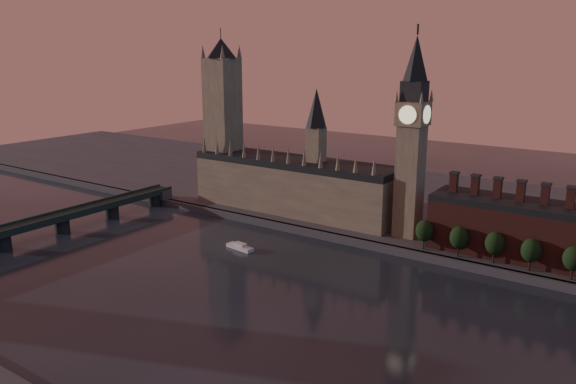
{
  "coord_description": "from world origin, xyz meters",
  "views": [
    {
      "loc": [
        117.9,
        -157.15,
        98.85
      ],
      "look_at": [
        -28.19,
        55.0,
        33.49
      ],
      "focal_mm": 35.0,
      "sensor_mm": 36.0,
      "label": 1
    }
  ],
  "objects_px": {
    "westminster_bridge": "(28,228)",
    "victoria_tower": "(223,114)",
    "river_boat": "(240,247)",
    "big_ben": "(412,136)"
  },
  "relations": [
    {
      "from": "westminster_bridge",
      "to": "river_boat",
      "type": "xyz_separation_m",
      "value": [
        99.03,
        54.69,
        -6.21
      ]
    },
    {
      "from": "westminster_bridge",
      "to": "river_boat",
      "type": "height_order",
      "value": "westminster_bridge"
    },
    {
      "from": "westminster_bridge",
      "to": "victoria_tower",
      "type": "bearing_deg",
      "value": 73.44
    },
    {
      "from": "victoria_tower",
      "to": "river_boat",
      "type": "distance_m",
      "value": 106.85
    },
    {
      "from": "victoria_tower",
      "to": "westminster_bridge",
      "type": "xyz_separation_m",
      "value": [
        -35.0,
        -117.7,
        -51.65
      ]
    },
    {
      "from": "victoria_tower",
      "to": "westminster_bridge",
      "type": "relative_size",
      "value": 0.54
    },
    {
      "from": "big_ben",
      "to": "river_boat",
      "type": "relative_size",
      "value": 6.49
    },
    {
      "from": "victoria_tower",
      "to": "big_ben",
      "type": "xyz_separation_m",
      "value": [
        130.0,
        -5.0,
        -2.26
      ]
    },
    {
      "from": "victoria_tower",
      "to": "westminster_bridge",
      "type": "distance_m",
      "value": 133.21
    },
    {
      "from": "victoria_tower",
      "to": "big_ben",
      "type": "distance_m",
      "value": 130.12
    }
  ]
}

